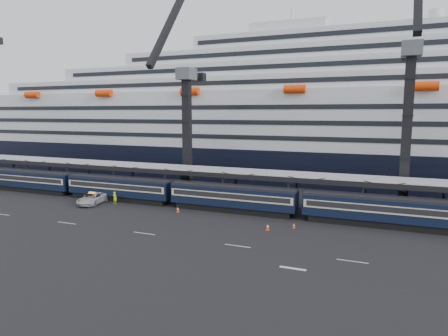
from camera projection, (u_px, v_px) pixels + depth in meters
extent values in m
plane|color=black|center=(265.00, 238.00, 46.46)|extent=(260.00, 260.00, 0.00)
cube|color=beige|center=(2.00, 214.00, 57.04)|extent=(3.00, 0.15, 0.02)
cube|color=beige|center=(67.00, 223.00, 52.54)|extent=(3.00, 0.15, 0.02)
cube|color=beige|center=(144.00, 233.00, 48.04)|extent=(3.00, 0.15, 0.02)
cube|color=beige|center=(237.00, 246.00, 43.54)|extent=(3.00, 0.15, 0.02)
cube|color=beige|center=(352.00, 261.00, 39.04)|extent=(3.00, 0.15, 0.02)
cube|color=beige|center=(293.00, 268.00, 37.25)|extent=(2.50, 0.40, 0.02)
cube|color=black|center=(30.00, 189.00, 73.56)|extent=(17.48, 2.40, 0.90)
cube|color=black|center=(30.00, 179.00, 73.31)|extent=(19.00, 2.80, 2.70)
cube|color=beige|center=(29.00, 178.00, 73.27)|extent=(18.62, 2.92, 1.05)
cube|color=black|center=(29.00, 177.00, 73.27)|extent=(17.86, 2.98, 0.70)
cube|color=black|center=(29.00, 171.00, 73.11)|extent=(19.00, 2.50, 0.35)
cube|color=black|center=(120.00, 198.00, 66.06)|extent=(17.48, 2.40, 0.90)
cube|color=black|center=(119.00, 187.00, 65.81)|extent=(19.00, 2.80, 2.70)
cube|color=beige|center=(119.00, 185.00, 65.77)|extent=(18.62, 2.92, 1.05)
cube|color=black|center=(119.00, 185.00, 65.76)|extent=(17.86, 2.98, 0.70)
cube|color=black|center=(119.00, 178.00, 65.61)|extent=(19.00, 2.50, 0.35)
cube|color=black|center=(232.00, 209.00, 58.56)|extent=(17.48, 2.40, 0.90)
cube|color=black|center=(232.00, 197.00, 58.31)|extent=(19.00, 2.80, 2.70)
cube|color=beige|center=(232.00, 195.00, 58.27)|extent=(18.62, 2.92, 1.05)
cube|color=black|center=(232.00, 194.00, 58.26)|extent=(17.86, 2.98, 0.70)
cube|color=black|center=(232.00, 187.00, 58.10)|extent=(19.00, 2.50, 0.35)
cube|color=black|center=(378.00, 223.00, 51.06)|extent=(17.48, 2.40, 0.90)
cube|color=black|center=(379.00, 209.00, 50.81)|extent=(19.00, 2.80, 2.70)
cube|color=beige|center=(379.00, 207.00, 50.77)|extent=(18.62, 2.92, 1.05)
cube|color=black|center=(379.00, 206.00, 50.76)|extent=(17.86, 2.98, 0.70)
cube|color=black|center=(379.00, 197.00, 50.60)|extent=(19.00, 2.50, 0.35)
cube|color=gray|center=(293.00, 175.00, 58.54)|extent=(130.00, 6.00, 0.25)
cube|color=black|center=(288.00, 180.00, 55.83)|extent=(130.00, 0.25, 0.70)
cube|color=black|center=(297.00, 174.00, 61.33)|extent=(130.00, 0.25, 0.70)
cube|color=black|center=(14.00, 169.00, 83.99)|extent=(0.25, 0.25, 5.40)
cube|color=black|center=(27.00, 175.00, 75.10)|extent=(0.25, 0.25, 5.40)
cube|color=black|center=(50.00, 171.00, 80.24)|extent=(0.25, 0.25, 5.40)
cube|color=black|center=(68.00, 179.00, 71.35)|extent=(0.25, 0.25, 5.40)
cube|color=black|center=(90.00, 174.00, 76.48)|extent=(0.25, 0.25, 5.40)
cube|color=black|center=(114.00, 182.00, 67.60)|extent=(0.25, 0.25, 5.40)
cube|color=black|center=(133.00, 177.00, 72.73)|extent=(0.25, 0.25, 5.40)
cube|color=black|center=(165.00, 186.00, 63.85)|extent=(0.25, 0.25, 5.40)
cube|color=black|center=(182.00, 181.00, 68.98)|extent=(0.25, 0.25, 5.40)
cube|color=black|center=(223.00, 191.00, 60.10)|extent=(0.25, 0.25, 5.40)
cube|color=black|center=(236.00, 185.00, 65.23)|extent=(0.25, 0.25, 5.40)
cube|color=black|center=(288.00, 196.00, 56.35)|extent=(0.25, 0.25, 5.40)
cube|color=black|center=(297.00, 189.00, 61.48)|extent=(0.25, 0.25, 5.40)
cube|color=black|center=(363.00, 202.00, 52.60)|extent=(0.25, 0.25, 5.40)
cube|color=black|center=(365.00, 194.00, 57.73)|extent=(0.25, 0.25, 5.40)
cube|color=black|center=(443.00, 200.00, 53.98)|extent=(0.25, 0.25, 5.40)
cube|color=black|center=(325.00, 162.00, 88.14)|extent=(200.00, 28.00, 7.00)
cube|color=silver|center=(326.00, 119.00, 86.82)|extent=(190.00, 26.88, 12.00)
cube|color=silver|center=(327.00, 84.00, 85.79)|extent=(160.00, 24.64, 3.00)
cube|color=black|center=(318.00, 80.00, 74.45)|extent=(153.60, 0.12, 0.90)
cube|color=silver|center=(328.00, 70.00, 85.37)|extent=(124.00, 21.84, 3.00)
cube|color=black|center=(320.00, 64.00, 75.32)|extent=(119.04, 0.12, 0.90)
cube|color=silver|center=(328.00, 55.00, 84.96)|extent=(90.00, 19.04, 3.00)
cube|color=black|center=(321.00, 49.00, 76.18)|extent=(86.40, 0.12, 0.90)
cube|color=silver|center=(329.00, 41.00, 84.54)|extent=(56.00, 16.24, 3.00)
cube|color=black|center=(323.00, 34.00, 77.05)|extent=(53.76, 0.12, 0.90)
cube|color=silver|center=(292.00, 32.00, 87.20)|extent=(16.00, 12.00, 2.50)
cylinder|color=silver|center=(436.00, 18.00, 76.63)|extent=(2.80, 2.80, 3.00)
cylinder|color=#FF3D08|center=(32.00, 95.00, 99.41)|extent=(4.00, 1.60, 1.60)
cylinder|color=#FF3D08|center=(104.00, 93.00, 91.16)|extent=(4.00, 1.60, 1.60)
cylinder|color=#FF3D08|center=(190.00, 91.00, 82.90)|extent=(4.00, 1.60, 1.60)
cylinder|color=#FF3D08|center=(295.00, 89.00, 74.65)|extent=(4.00, 1.60, 1.60)
cylinder|color=#FF3D08|center=(426.00, 86.00, 66.40)|extent=(4.00, 1.60, 1.60)
cube|color=#494B50|center=(188.00, 188.00, 71.23)|extent=(4.50, 4.50, 2.00)
cube|color=black|center=(187.00, 132.00, 69.85)|extent=(1.30, 1.30, 18.00)
cube|color=#494B50|center=(186.00, 74.00, 68.47)|extent=(2.60, 3.20, 2.00)
cube|color=black|center=(169.00, 26.00, 62.21)|extent=(0.90, 12.26, 14.37)
cube|color=black|center=(193.00, 75.00, 70.78)|extent=(0.90, 5.04, 0.90)
cube|color=black|center=(199.00, 78.00, 73.12)|extent=(2.20, 1.60, 1.60)
cube|color=#494B50|center=(402.00, 207.00, 57.19)|extent=(4.50, 4.50, 2.00)
cube|color=black|center=(407.00, 130.00, 55.67)|extent=(1.30, 1.30, 20.00)
cube|color=#494B50|center=(412.00, 49.00, 54.15)|extent=(2.60, 3.20, 2.00)
cube|color=black|center=(411.00, 52.00, 56.72)|extent=(0.90, 5.60, 0.90)
cube|color=black|center=(410.00, 56.00, 59.31)|extent=(2.20, 1.60, 1.60)
imported|color=#ABADB2|center=(92.00, 198.00, 63.48)|extent=(4.21, 6.79, 1.75)
imported|color=#B8F30C|center=(115.00, 198.00, 63.34)|extent=(0.76, 0.54, 1.99)
cube|color=#FF3D08|center=(83.00, 203.00, 64.33)|extent=(0.34, 0.34, 0.04)
cone|color=#FF3D08|center=(83.00, 201.00, 64.28)|extent=(0.29, 0.29, 0.65)
cylinder|color=white|center=(83.00, 201.00, 64.28)|extent=(0.24, 0.24, 0.11)
cube|color=#FF3D08|center=(178.00, 212.00, 58.34)|extent=(0.44, 0.44, 0.05)
cone|color=#FF3D08|center=(178.00, 209.00, 58.28)|extent=(0.37, 0.37, 0.83)
cylinder|color=white|center=(178.00, 209.00, 58.28)|extent=(0.31, 0.31, 0.14)
cube|color=#FF3D08|center=(268.00, 230.00, 49.41)|extent=(0.43, 0.43, 0.05)
cone|color=#FF3D08|center=(268.00, 226.00, 49.35)|extent=(0.36, 0.36, 0.82)
cylinder|color=white|center=(268.00, 226.00, 49.35)|extent=(0.31, 0.31, 0.14)
cube|color=#FF3D08|center=(294.00, 228.00, 50.25)|extent=(0.36, 0.36, 0.04)
cone|color=#FF3D08|center=(294.00, 225.00, 50.20)|extent=(0.30, 0.30, 0.67)
cylinder|color=white|center=(294.00, 225.00, 50.20)|extent=(0.25, 0.25, 0.11)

